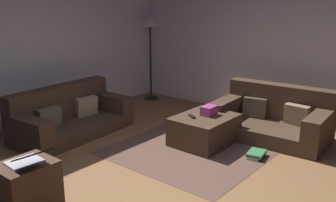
{
  "coord_description": "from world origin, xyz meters",
  "views": [
    {
      "loc": [
        -2.89,
        -2.38,
        2.01
      ],
      "look_at": [
        0.66,
        0.55,
        0.75
      ],
      "focal_mm": 39.68,
      "sensor_mm": 36.0,
      "label": 1
    }
  ],
  "objects_px": {
    "gift_box": "(209,110)",
    "corner_lamp": "(150,27)",
    "tv_remote": "(192,116)",
    "laptop": "(27,159)",
    "ottoman": "(204,130)",
    "couch_right": "(273,118)",
    "side_table": "(27,188)",
    "book_stack": "(256,154)",
    "couch_left": "(69,116)"
  },
  "relations": [
    {
      "from": "couch_right",
      "to": "book_stack",
      "type": "xyz_separation_m",
      "value": [
        -0.92,
        -0.19,
        -0.23
      ]
    },
    {
      "from": "couch_left",
      "to": "corner_lamp",
      "type": "xyz_separation_m",
      "value": [
        2.37,
        0.43,
        1.2
      ]
    },
    {
      "from": "side_table",
      "to": "laptop",
      "type": "bearing_deg",
      "value": -94.0
    },
    {
      "from": "tv_remote",
      "to": "corner_lamp",
      "type": "xyz_separation_m",
      "value": [
        1.53,
        2.16,
        1.06
      ]
    },
    {
      "from": "tv_remote",
      "to": "corner_lamp",
      "type": "height_order",
      "value": "corner_lamp"
    },
    {
      "from": "gift_box",
      "to": "corner_lamp",
      "type": "distance_m",
      "value": 2.8
    },
    {
      "from": "corner_lamp",
      "to": "book_stack",
      "type": "bearing_deg",
      "value": -113.77
    },
    {
      "from": "side_table",
      "to": "corner_lamp",
      "type": "xyz_separation_m",
      "value": [
        3.97,
        1.98,
        1.21
      ]
    },
    {
      "from": "book_stack",
      "to": "gift_box",
      "type": "bearing_deg",
      "value": 85.17
    },
    {
      "from": "couch_left",
      "to": "gift_box",
      "type": "distance_m",
      "value": 2.15
    },
    {
      "from": "tv_remote",
      "to": "book_stack",
      "type": "distance_m",
      "value": 1.01
    },
    {
      "from": "gift_box",
      "to": "corner_lamp",
      "type": "height_order",
      "value": "corner_lamp"
    },
    {
      "from": "corner_lamp",
      "to": "laptop",
      "type": "bearing_deg",
      "value": -152.81
    },
    {
      "from": "gift_box",
      "to": "tv_remote",
      "type": "bearing_deg",
      "value": 153.0
    },
    {
      "from": "gift_box",
      "to": "couch_left",
      "type": "bearing_deg",
      "value": 120.23
    },
    {
      "from": "ottoman",
      "to": "tv_remote",
      "type": "bearing_deg",
      "value": 144.08
    },
    {
      "from": "couch_right",
      "to": "corner_lamp",
      "type": "distance_m",
      "value": 3.16
    },
    {
      "from": "couch_right",
      "to": "side_table",
      "type": "distance_m",
      "value": 3.65
    },
    {
      "from": "corner_lamp",
      "to": "couch_right",
      "type": "bearing_deg",
      "value": -98.57
    },
    {
      "from": "couch_right",
      "to": "laptop",
      "type": "height_order",
      "value": "couch_right"
    },
    {
      "from": "couch_right",
      "to": "tv_remote",
      "type": "bearing_deg",
      "value": 52.71
    },
    {
      "from": "couch_right",
      "to": "ottoman",
      "type": "xyz_separation_m",
      "value": [
        -0.94,
        0.62,
        -0.07
      ]
    },
    {
      "from": "tv_remote",
      "to": "side_table",
      "type": "distance_m",
      "value": 2.45
    },
    {
      "from": "book_stack",
      "to": "corner_lamp",
      "type": "relative_size",
      "value": 0.18
    },
    {
      "from": "gift_box",
      "to": "laptop",
      "type": "height_order",
      "value": "laptop"
    },
    {
      "from": "couch_right",
      "to": "book_stack",
      "type": "distance_m",
      "value": 0.97
    },
    {
      "from": "couch_left",
      "to": "gift_box",
      "type": "xyz_separation_m",
      "value": [
        1.08,
        -1.85,
        0.2
      ]
    },
    {
      "from": "couch_left",
      "to": "laptop",
      "type": "xyz_separation_m",
      "value": [
        -1.61,
        -1.61,
        0.31
      ]
    },
    {
      "from": "couch_right",
      "to": "side_table",
      "type": "bearing_deg",
      "value": 72.02
    },
    {
      "from": "tv_remote",
      "to": "laptop",
      "type": "bearing_deg",
      "value": -153.03
    },
    {
      "from": "corner_lamp",
      "to": "tv_remote",
      "type": "bearing_deg",
      "value": -125.34
    },
    {
      "from": "ottoman",
      "to": "couch_right",
      "type": "bearing_deg",
      "value": -33.48
    },
    {
      "from": "gift_box",
      "to": "couch_right",
      "type": "bearing_deg",
      "value": -35.6
    },
    {
      "from": "gift_box",
      "to": "book_stack",
      "type": "xyz_separation_m",
      "value": [
        -0.07,
        -0.8,
        -0.43
      ]
    },
    {
      "from": "laptop",
      "to": "corner_lamp",
      "type": "distance_m",
      "value": 4.56
    },
    {
      "from": "laptop",
      "to": "side_table",
      "type": "bearing_deg",
      "value": 86.0
    },
    {
      "from": "tv_remote",
      "to": "corner_lamp",
      "type": "relative_size",
      "value": 0.09
    },
    {
      "from": "side_table",
      "to": "gift_box",
      "type": "bearing_deg",
      "value": -6.5
    },
    {
      "from": "gift_box",
      "to": "tv_remote",
      "type": "xyz_separation_m",
      "value": [
        -0.24,
        0.12,
        -0.06
      ]
    },
    {
      "from": "couch_right",
      "to": "gift_box",
      "type": "xyz_separation_m",
      "value": [
        -0.85,
        0.61,
        0.2
      ]
    },
    {
      "from": "couch_right",
      "to": "ottoman",
      "type": "height_order",
      "value": "couch_right"
    },
    {
      "from": "tv_remote",
      "to": "gift_box",
      "type": "bearing_deg",
      "value": 2.68
    },
    {
      "from": "couch_left",
      "to": "ottoman",
      "type": "height_order",
      "value": "couch_left"
    },
    {
      "from": "laptop",
      "to": "ottoman",
      "type": "bearing_deg",
      "value": -5.02
    },
    {
      "from": "couch_right",
      "to": "side_table",
      "type": "relative_size",
      "value": 3.24
    },
    {
      "from": "gift_box",
      "to": "tv_remote",
      "type": "height_order",
      "value": "gift_box"
    },
    {
      "from": "laptop",
      "to": "couch_right",
      "type": "bearing_deg",
      "value": -13.49
    },
    {
      "from": "ottoman",
      "to": "couch_left",
      "type": "bearing_deg",
      "value": 118.35
    },
    {
      "from": "ottoman",
      "to": "gift_box",
      "type": "bearing_deg",
      "value": -6.64
    },
    {
      "from": "ottoman",
      "to": "tv_remote",
      "type": "xyz_separation_m",
      "value": [
        -0.16,
        0.11,
        0.22
      ]
    }
  ]
}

